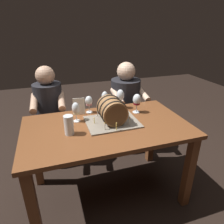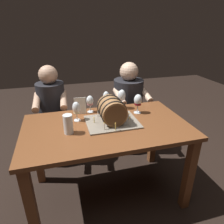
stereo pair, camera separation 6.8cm
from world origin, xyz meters
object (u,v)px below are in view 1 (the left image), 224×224
object	(u,v)px
wine_glass_rose	(89,102)
person_seated_right	(125,110)
wine_glass_red	(137,100)
menu_card	(79,106)
person_seated_left	(52,122)
wine_glass_empty	(120,96)
wine_glass_white	(76,109)
dining_table	(107,137)
wine_glass_amber	(105,98)
beer_pint	(69,126)
barrel_cake	(112,112)

from	to	relation	value
wine_glass_rose	person_seated_right	xyz separation A→B (m)	(0.54, 0.40, -0.33)
wine_glass_red	person_seated_right	xyz separation A→B (m)	(0.10, 0.54, -0.34)
menu_card	person_seated_left	distance (m)	0.59
wine_glass_empty	wine_glass_rose	world-z (taller)	wine_glass_empty
wine_glass_white	wine_glass_empty	bearing A→B (deg)	19.26
wine_glass_red	wine_glass_empty	size ratio (longest dim) A/B	0.95
wine_glass_empty	wine_glass_white	size ratio (longest dim) A/B	1.11
dining_table	wine_glass_rose	xyz separation A→B (m)	(-0.09, 0.31, 0.23)
person_seated_left	wine_glass_amber	bearing A→B (deg)	-34.83
wine_glass_empty	wine_glass_amber	world-z (taller)	wine_glass_empty
dining_table	person_seated_left	world-z (taller)	person_seated_left
wine_glass_empty	wine_glass_amber	distance (m)	0.16
wine_glass_rose	wine_glass_white	xyz separation A→B (m)	(-0.15, -0.15, 0.00)
wine_glass_rose	wine_glass_white	world-z (taller)	wine_glass_white
wine_glass_white	menu_card	distance (m)	0.15
beer_pint	person_seated_right	distance (m)	1.12
wine_glass_white	person_seated_left	world-z (taller)	person_seated_left
wine_glass_red	beer_pint	xyz separation A→B (m)	(-0.67, -0.22, -0.05)
wine_glass_red	wine_glass_empty	world-z (taller)	wine_glass_empty
wine_glass_empty	beer_pint	world-z (taller)	wine_glass_empty
wine_glass_red	wine_glass_amber	xyz separation A→B (m)	(-0.27, 0.17, -0.00)
person_seated_left	barrel_cake	bearing A→B (deg)	-52.94
wine_glass_empty	person_seated_left	distance (m)	0.88
wine_glass_empty	menu_card	bearing A→B (deg)	-176.70
barrel_cake	person_seated_right	world-z (taller)	person_seated_right
beer_pint	wine_glass_amber	bearing A→B (deg)	44.24
dining_table	menu_card	distance (m)	0.40
person_seated_right	wine_glass_red	bearing A→B (deg)	-100.68
wine_glass_white	person_seated_right	world-z (taller)	person_seated_right
wine_glass_amber	menu_card	bearing A→B (deg)	-170.56
wine_glass_empty	beer_pint	xyz separation A→B (m)	(-0.56, -0.37, -0.06)
person_seated_left	menu_card	bearing A→B (deg)	-57.10
barrel_cake	menu_card	bearing A→B (deg)	132.88
wine_glass_rose	person_seated_right	distance (m)	0.75
wine_glass_amber	menu_card	size ratio (longest dim) A/B	1.17
person_seated_right	wine_glass_rose	bearing A→B (deg)	-143.23
wine_glass_red	beer_pint	distance (m)	0.71
wine_glass_empty	wine_glass_rose	bearing A→B (deg)	-178.39
wine_glass_red	wine_glass_white	size ratio (longest dim) A/B	1.05
wine_glass_empty	wine_glass_amber	size ratio (longest dim) A/B	1.05
barrel_cake	person_seated_left	size ratio (longest dim) A/B	0.39
wine_glass_rose	menu_card	bearing A→B (deg)	-171.21
dining_table	barrel_cake	bearing A→B (deg)	32.43
wine_glass_red	wine_glass_white	bearing A→B (deg)	-178.48
barrel_cake	wine_glass_empty	bearing A→B (deg)	57.73
barrel_cake	wine_glass_white	world-z (taller)	barrel_cake
wine_glass_red	menu_card	bearing A→B (deg)	166.91
dining_table	wine_glass_white	size ratio (longest dim) A/B	7.86
wine_glass_red	person_seated_left	xyz separation A→B (m)	(-0.80, 0.54, -0.37)
barrel_cake	wine_glass_amber	bearing A→B (deg)	85.40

